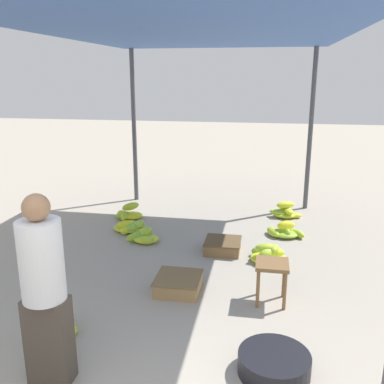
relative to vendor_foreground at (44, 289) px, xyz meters
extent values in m
cylinder|color=#4C4C51|center=(-0.86, 5.01, 0.60)|extent=(0.08, 0.08, 2.80)
cylinder|color=#4C4C51|center=(2.32, 5.01, 0.60)|extent=(0.08, 0.08, 2.80)
cube|color=#33569E|center=(0.73, 2.26, 2.02)|extent=(3.58, 5.92, 0.04)
cube|color=#4C4238|center=(0.00, 0.00, -0.44)|extent=(0.34, 0.19, 0.71)
cylinder|color=white|center=(0.00, 0.00, 0.23)|extent=(0.33, 0.33, 0.62)
sphere|color=#9E704C|center=(0.00, 0.00, 0.64)|extent=(0.20, 0.20, 0.20)
cube|color=brown|center=(1.70, 1.52, -0.36)|extent=(0.34, 0.34, 0.04)
cylinder|color=brown|center=(1.57, 1.39, -0.59)|extent=(0.04, 0.04, 0.42)
cylinder|color=brown|center=(1.84, 1.39, -0.59)|extent=(0.04, 0.04, 0.42)
cylinder|color=brown|center=(1.57, 1.66, -0.59)|extent=(0.04, 0.04, 0.42)
cylinder|color=brown|center=(1.84, 1.66, -0.59)|extent=(0.04, 0.04, 0.42)
cylinder|color=black|center=(1.73, 0.38, -0.71)|extent=(0.59, 0.59, 0.18)
ellipsoid|color=#88BB34|center=(-0.40, 3.32, -0.69)|extent=(0.25, 0.32, 0.11)
ellipsoid|color=yellow|center=(-0.49, 3.25, -0.68)|extent=(0.29, 0.24, 0.15)
ellipsoid|color=#8DBD33|center=(-0.31, 3.37, -0.70)|extent=(0.15, 0.33, 0.12)
ellipsoid|color=#85B934|center=(-0.31, 3.36, -0.73)|extent=(0.33, 0.24, 0.13)
ellipsoid|color=#CBD628|center=(-0.47, 3.20, -0.74)|extent=(0.15, 0.29, 0.12)
ellipsoid|color=#A1C52F|center=(-0.32, 3.33, -0.70)|extent=(0.25, 0.25, 0.12)
ellipsoid|color=#8CBC33|center=(-0.40, 3.18, -0.71)|extent=(0.23, 0.12, 0.11)
ellipsoid|color=#ACC92D|center=(-0.46, 3.34, -0.75)|extent=(0.50, 0.44, 0.10)
ellipsoid|color=#B5CD2C|center=(-0.17, 0.58, -0.73)|extent=(0.28, 0.18, 0.14)
ellipsoid|color=yellow|center=(-0.39, 0.71, -0.64)|extent=(0.30, 0.26, 0.10)
ellipsoid|color=#B6CD2C|center=(-0.39, 0.73, -0.71)|extent=(0.24, 0.19, 0.12)
ellipsoid|color=#BBCF2B|center=(-0.26, 0.64, -0.65)|extent=(0.26, 0.21, 0.13)
ellipsoid|color=#A7C72E|center=(-0.30, 0.54, -0.62)|extent=(0.22, 0.29, 0.10)
ellipsoid|color=#95C031|center=(-0.25, 0.64, -0.59)|extent=(0.25, 0.24, 0.09)
ellipsoid|color=#AECA2D|center=(-0.31, 0.61, -0.75)|extent=(0.40, 0.35, 0.10)
ellipsoid|color=#AECA2D|center=(-0.70, 3.81, -0.74)|extent=(0.20, 0.35, 0.12)
ellipsoid|color=#BED02A|center=(-0.75, 3.91, -0.73)|extent=(0.32, 0.29, 0.10)
ellipsoid|color=#99C131|center=(-0.72, 3.83, -0.73)|extent=(0.32, 0.28, 0.13)
ellipsoid|color=#B5CD2C|center=(-0.61, 3.90, -0.59)|extent=(0.28, 0.32, 0.13)
ellipsoid|color=yellow|center=(-0.61, 3.90, -0.75)|extent=(0.38, 0.33, 0.10)
ellipsoid|color=#9EC430|center=(-0.07, 2.97, -0.65)|extent=(0.19, 0.23, 0.14)
ellipsoid|color=#98C131|center=(-0.22, 2.93, -0.73)|extent=(0.30, 0.32, 0.14)
ellipsoid|color=#CBD528|center=(-0.15, 2.99, -0.74)|extent=(0.34, 0.29, 0.10)
ellipsoid|color=#72B238|center=(-0.13, 2.95, -0.71)|extent=(0.31, 0.23, 0.14)
ellipsoid|color=yellow|center=(-0.13, 3.02, -0.69)|extent=(0.14, 0.21, 0.11)
ellipsoid|color=#A4C62F|center=(-0.04, 2.84, -0.73)|extent=(0.26, 0.20, 0.12)
ellipsoid|color=#C5D329|center=(-0.07, 2.92, -0.75)|extent=(0.37, 0.32, 0.10)
ellipsoid|color=#98C131|center=(1.82, 4.39, -0.71)|extent=(0.32, 0.24, 0.09)
ellipsoid|color=#C3D229|center=(2.00, 4.34, -0.67)|extent=(0.18, 0.24, 0.09)
ellipsoid|color=yellow|center=(1.94, 4.42, -0.58)|extent=(0.34, 0.25, 0.12)
ellipsoid|color=#C3D229|center=(1.94, 4.44, -0.71)|extent=(0.32, 0.15, 0.15)
ellipsoid|color=yellow|center=(2.07, 4.40, -0.75)|extent=(0.31, 0.15, 0.09)
ellipsoid|color=#BFD12A|center=(1.94, 4.42, -0.75)|extent=(0.38, 0.34, 0.10)
ellipsoid|color=#BCCF2B|center=(1.78, 2.60, -0.69)|extent=(0.26, 0.22, 0.12)
ellipsoid|color=#A3C52F|center=(1.68, 2.57, -0.71)|extent=(0.24, 0.27, 0.12)
ellipsoid|color=#A6C72E|center=(1.63, 2.54, -0.60)|extent=(0.28, 0.17, 0.10)
ellipsoid|color=#ABC92E|center=(1.74, 2.55, -0.61)|extent=(0.15, 0.22, 0.11)
ellipsoid|color=#A6C72E|center=(1.67, 2.50, -0.66)|extent=(0.30, 0.29, 0.14)
ellipsoid|color=#88BB34|center=(1.57, 2.70, -0.73)|extent=(0.23, 0.16, 0.13)
ellipsoid|color=yellow|center=(1.68, 2.54, -0.75)|extent=(0.47, 0.41, 0.10)
ellipsoid|color=#A8C82E|center=(1.75, 3.49, -0.74)|extent=(0.27, 0.37, 0.12)
ellipsoid|color=#A4C62F|center=(1.93, 3.47, -0.71)|extent=(0.18, 0.25, 0.12)
ellipsoid|color=#76B337|center=(1.84, 3.47, -0.73)|extent=(0.30, 0.15, 0.11)
ellipsoid|color=yellow|center=(1.92, 3.51, -0.63)|extent=(0.31, 0.25, 0.15)
ellipsoid|color=#A5C62F|center=(2.10, 3.50, -0.74)|extent=(0.26, 0.29, 0.12)
ellipsoid|color=#93BF32|center=(1.92, 3.51, -0.75)|extent=(0.42, 0.37, 0.10)
cube|color=brown|center=(1.06, 2.78, -0.73)|extent=(0.46, 0.46, 0.14)
cube|color=brown|center=(1.06, 2.78, -0.65)|extent=(0.48, 0.48, 0.02)
cube|color=#9E7A4C|center=(0.69, 1.59, -0.72)|extent=(0.48, 0.48, 0.15)
cube|color=brown|center=(0.69, 1.59, -0.64)|extent=(0.50, 0.50, 0.02)
camera|label=1|loc=(1.60, -2.65, 1.55)|focal=40.00mm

